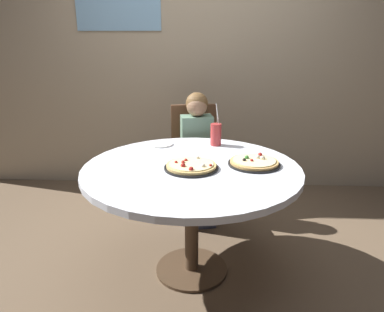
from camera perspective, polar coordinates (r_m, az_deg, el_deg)
The scene contains 9 objects.
ground_plane at distance 2.54m, azimuth -0.06°, elevation -17.77°, with size 8.00×8.00×0.00m, color brown.
wall_with_window at distance 3.66m, azimuth 1.20°, elevation 17.57°, with size 5.20×0.14×2.90m.
dining_table at distance 2.22m, azimuth -0.06°, elevation -3.73°, with size 1.34×1.34×0.75m.
chair_wooden at distance 3.15m, azimuth 0.50°, elevation 0.43°, with size 0.47×0.47×0.95m.
diner_child at distance 3.00m, azimuth 0.95°, elevation -1.47°, with size 0.32×0.43×1.08m.
pizza_veggie at distance 2.14m, azimuth -0.18°, elevation -1.62°, with size 0.33×0.33×0.05m.
pizza_cheese at distance 2.24m, azimuth 9.93°, elevation -1.00°, with size 0.32×0.32×0.05m.
soda_cup at distance 2.61m, azimuth 3.85°, elevation 3.47°, with size 0.08×0.08×0.31m.
plate_small at distance 2.64m, azimuth -5.03°, elevation 1.89°, with size 0.18×0.18×0.01m, color white.
Camera 1 is at (0.10, -2.05, 1.49)m, focal length 33.28 mm.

